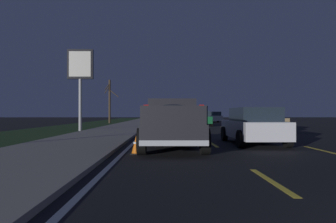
{
  "coord_description": "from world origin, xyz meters",
  "views": [
    {
      "loc": [
        -1.96,
        3.81,
        1.3
      ],
      "look_at": [
        9.57,
        3.66,
        1.37
      ],
      "focal_mm": 32.69,
      "sensor_mm": 36.0,
      "label": 1
    }
  ],
  "objects": [
    {
      "name": "ground",
      "position": [
        27.0,
        0.0,
        0.0
      ],
      "size": [
        144.0,
        144.0,
        0.0
      ],
      "primitive_type": "plane",
      "color": "black"
    },
    {
      "name": "sidewalk_shoulder",
      "position": [
        27.0,
        7.45,
        0.06
      ],
      "size": [
        108.0,
        4.0,
        0.12
      ],
      "primitive_type": "cube",
      "color": "gray",
      "rests_on": "ground"
    },
    {
      "name": "grass_verge",
      "position": [
        27.0,
        12.45,
        0.0
      ],
      "size": [
        108.0,
        6.0,
        0.01
      ],
      "primitive_type": "cube",
      "color": "#1E3819",
      "rests_on": "ground"
    },
    {
      "name": "lane_markings",
      "position": [
        30.24,
        3.09,
        0.0
      ],
      "size": [
        108.0,
        7.04,
        0.01
      ],
      "color": "yellow",
      "rests_on": "ground"
    },
    {
      "name": "pickup_truck",
      "position": [
        9.53,
        3.5,
        0.98
      ],
      "size": [
        5.44,
        2.31,
        1.87
      ],
      "color": "#232328",
      "rests_on": "ground"
    },
    {
      "name": "sedan_white",
      "position": [
        10.95,
        0.03,
        0.78
      ],
      "size": [
        4.41,
        2.04,
        1.54
      ],
      "color": "silver",
      "rests_on": "ground"
    },
    {
      "name": "sedan_green",
      "position": [
        29.9,
        -0.04,
        0.78
      ],
      "size": [
        4.4,
        2.02,
        1.54
      ],
      "color": "#14592D",
      "rests_on": "ground"
    },
    {
      "name": "sedan_silver",
      "position": [
        41.77,
        -3.34,
        0.78
      ],
      "size": [
        4.44,
        2.08,
        1.54
      ],
      "color": "#B2B5BA",
      "rests_on": "ground"
    },
    {
      "name": "sedan_tan",
      "position": [
        19.92,
        -3.45,
        0.78
      ],
      "size": [
        4.43,
        2.07,
        1.54
      ],
      "color": "#9E845B",
      "rests_on": "ground"
    },
    {
      "name": "gas_price_sign",
      "position": [
        20.76,
        10.03,
        4.5
      ],
      "size": [
        0.27,
        1.9,
        6.06
      ],
      "color": "#99999E",
      "rests_on": "ground"
    },
    {
      "name": "bare_tree_far",
      "position": [
        38.5,
        11.0,
        3.05
      ],
      "size": [
        1.64,
        2.04,
        5.73
      ],
      "color": "#423323",
      "rests_on": "ground"
    },
    {
      "name": "traffic_cone_near",
      "position": [
        7.86,
        4.71,
        0.28
      ],
      "size": [
        0.36,
        0.36,
        0.58
      ],
      "color": "black",
      "rests_on": "ground"
    }
  ]
}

